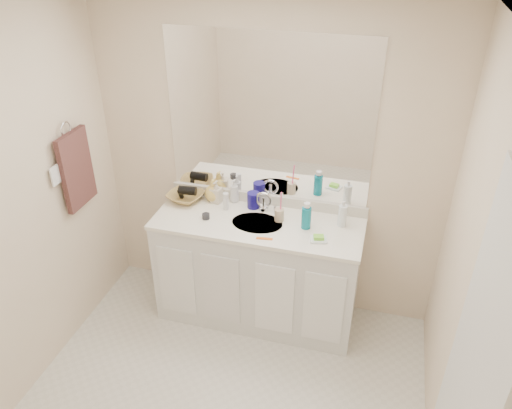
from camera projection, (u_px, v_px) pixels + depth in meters
The scene contains 28 objects.
ceiling at pixel (190, 33), 1.97m from camera, with size 2.60×2.60×0.02m, color white.
wall_back at pixel (268, 165), 3.66m from camera, with size 2.60×0.02×2.40m, color beige.
wall_right at pixel (472, 320), 2.28m from camera, with size 0.02×2.60×2.40m, color beige.
vanity_cabinet at pixel (258, 271), 3.83m from camera, with size 1.50×0.55×0.85m, color silver.
countertop at pixel (258, 223), 3.61m from camera, with size 1.52×0.57×0.03m, color white.
backsplash at pixel (267, 199), 3.79m from camera, with size 1.52×0.03×0.08m, color silver.
sink_basin at pixel (257, 224), 3.59m from camera, with size 0.37×0.37×0.02m, color beige.
faucet at pixel (264, 204), 3.70m from camera, with size 0.02×0.02×0.11m, color silver.
mirror at pixel (268, 119), 3.47m from camera, with size 1.48×0.01×1.20m, color white.
blue_mug at pixel (253, 200), 3.74m from camera, with size 0.09×0.09×0.13m, color navy.
tan_cup at pixel (279, 215), 3.58m from camera, with size 0.07×0.07×0.09m, color #C5AC8B.
toothbrush at pixel (281, 203), 3.53m from camera, with size 0.01×0.01×0.18m, color #FF4384.
mouthwash_bottle at pixel (306, 218), 3.49m from camera, with size 0.07×0.07×0.16m, color #0B758A.
clear_pump_bottle at pixel (342, 216), 3.51m from camera, with size 0.06×0.06×0.16m, color white.
soap_dish at pixel (318, 239), 3.39m from camera, with size 0.11×0.09×0.01m, color white.
green_soap at pixel (319, 237), 3.38m from camera, with size 0.07×0.05×0.02m, color #82E838.
orange_comb at pixel (264, 239), 3.41m from camera, with size 0.11×0.02×0.00m, color orange.
dark_jar at pixel (206, 216), 3.62m from camera, with size 0.06×0.06×0.04m, color #232428.
extra_white_bottle at pixel (226, 201), 3.71m from camera, with size 0.04×0.04×0.14m, color silver.
soap_bottle_white at pixel (234, 191), 3.80m from camera, with size 0.07×0.07×0.19m, color silver.
soap_bottle_cream at pixel (216, 192), 3.79m from camera, with size 0.08×0.08×0.18m, color beige.
soap_bottle_yellow at pixel (214, 190), 3.81m from camera, with size 0.14×0.14×0.18m, color #E2BD57.
wicker_basket at pixel (186, 197), 3.84m from camera, with size 0.26×0.26×0.06m, color #A27E41.
hair_dryer at pixel (187, 190), 3.81m from camera, with size 0.07×0.07×0.13m, color black.
towel_ring at pixel (66, 129), 3.34m from camera, with size 0.11×0.11×0.01m, color silver.
hand_towel at pixel (77, 170), 3.49m from camera, with size 0.04×0.32×0.55m, color #301B1A.
switch_plate at pixel (55, 175), 3.30m from camera, with size 0.01×0.09×0.13m, color white.
door at pixel (465, 401), 2.14m from camera, with size 0.02×0.82×2.00m, color silver.
Camera 1 is at (0.80, -1.90, 2.82)m, focal length 35.00 mm.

